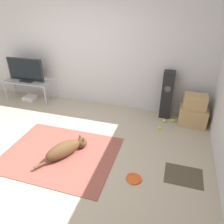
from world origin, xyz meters
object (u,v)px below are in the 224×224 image
dog (66,149)px  tennis_ball_loose_on_carpet (165,121)px  tv_stand (28,83)px  tennis_ball_by_boxes (159,128)px  cardboard_box_lower (193,116)px  frisbee (134,179)px  cardboard_box_upper (195,102)px  tennis_ball_near_speaker (173,120)px  game_console (30,98)px  tv (25,70)px  floor_speaker (167,95)px

dog → tennis_ball_loose_on_carpet: (1.50, 1.57, -0.11)m
tv_stand → tennis_ball_by_boxes: (3.30, -0.43, -0.41)m
dog → tennis_ball_loose_on_carpet: bearing=46.4°
dog → cardboard_box_lower: cardboard_box_lower is taller
tennis_ball_loose_on_carpet → tennis_ball_by_boxes: bearing=-103.2°
frisbee → cardboard_box_upper: size_ratio=0.52×
tennis_ball_near_speaker → game_console: game_console is taller
cardboard_box_upper → tennis_ball_by_boxes: cardboard_box_upper is taller
tv_stand → cardboard_box_lower: bearing=-0.5°
dog → cardboard_box_lower: size_ratio=1.59×
cardboard_box_lower → tennis_ball_loose_on_carpet: cardboard_box_lower is taller
frisbee → cardboard_box_upper: bearing=66.1°
dog → tennis_ball_loose_on_carpet: dog is taller
tv → tennis_ball_near_speaker: size_ratio=14.20×
tennis_ball_loose_on_carpet → cardboard_box_lower: bearing=8.8°
tv → game_console: 0.74m
cardboard_box_lower → tennis_ball_loose_on_carpet: size_ratio=8.31×
tennis_ball_by_boxes → tennis_ball_near_speaker: bearing=57.7°
frisbee → cardboard_box_lower: cardboard_box_lower is taller
cardboard_box_upper → tennis_ball_near_speaker: cardboard_box_upper is taller
dog → frisbee: 1.23m
tennis_ball_by_boxes → tennis_ball_near_speaker: size_ratio=1.00×
game_console → tennis_ball_loose_on_carpet: bearing=-2.1°
floor_speaker → tennis_ball_loose_on_carpet: bearing=-84.2°
cardboard_box_lower → tennis_ball_by_boxes: cardboard_box_lower is taller
floor_speaker → tennis_ball_by_boxes: (-0.05, -0.58, -0.48)m
tennis_ball_loose_on_carpet → game_console: size_ratio=0.23×
cardboard_box_lower → tv: bearing=179.5°
cardboard_box_upper → tv_stand: (-3.91, 0.03, -0.08)m
tennis_ball_by_boxes → tv: bearing=172.5°
tv_stand → frisbee: bearing=-31.5°
frisbee → floor_speaker: size_ratio=0.22×
dog → tennis_ball_near_speaker: 2.33m
cardboard_box_lower → tennis_ball_near_speaker: size_ratio=8.31×
dog → tennis_ball_loose_on_carpet: 2.17m
cardboard_box_upper → tennis_ball_loose_on_carpet: size_ratio=6.73×
floor_speaker → frisbee: bearing=-97.4°
dog → floor_speaker: 2.38m
cardboard_box_upper → tennis_ball_by_boxes: size_ratio=6.73×
dog → tennis_ball_by_boxes: (1.42, 1.26, -0.11)m
tennis_ball_near_speaker → game_console: bearing=179.0°
dog → tennis_ball_by_boxes: dog is taller
frisbee → cardboard_box_upper: (0.83, 1.87, 0.51)m
frisbee → tennis_ball_by_boxes: tennis_ball_by_boxes is taller
tv → tennis_ball_near_speaker: 3.62m
cardboard_box_lower → tennis_ball_loose_on_carpet: (-0.54, -0.08, -0.15)m
tennis_ball_loose_on_carpet → dog: bearing=-133.6°
cardboard_box_lower → tv: (-3.92, 0.04, 0.60)m
cardboard_box_lower → floor_speaker: floor_speaker is taller
tennis_ball_near_speaker → tennis_ball_loose_on_carpet: 0.18m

